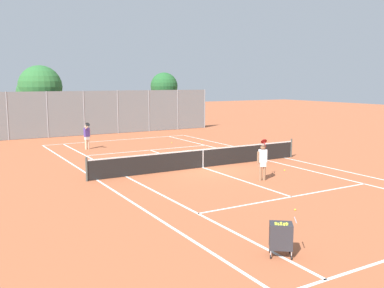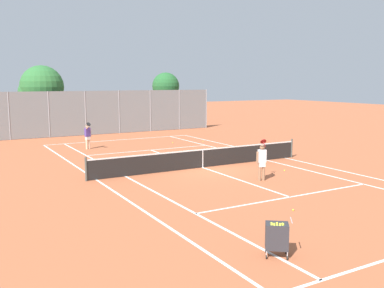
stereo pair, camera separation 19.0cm
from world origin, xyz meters
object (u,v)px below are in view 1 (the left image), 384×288
at_px(loose_tennis_ball_1, 295,210).
at_px(tree_behind_left, 38,88).
at_px(tennis_net, 203,158).
at_px(loose_tennis_ball_0, 187,151).
at_px(player_near_side, 263,160).
at_px(player_far_left, 87,135).
at_px(tree_behind_right, 164,87).
at_px(loose_tennis_ball_4, 202,141).
at_px(loose_tennis_ball_2, 285,170).
at_px(ball_cart, 281,235).
at_px(loose_tennis_ball_3, 172,143).
at_px(loose_tennis_ball_5, 184,160).

distance_m(loose_tennis_ball_1, tree_behind_left, 26.81).
bearing_deg(tennis_net, loose_tennis_ball_0, 70.31).
distance_m(player_near_side, player_far_left, 13.13).
bearing_deg(player_far_left, tree_behind_right, 44.10).
relative_size(loose_tennis_ball_1, loose_tennis_ball_4, 1.00).
bearing_deg(loose_tennis_ball_4, loose_tennis_ball_1, -110.70).
distance_m(tennis_net, loose_tennis_ball_4, 9.31).
distance_m(loose_tennis_ball_2, loose_tennis_ball_4, 10.80).
bearing_deg(ball_cart, tree_behind_right, 68.69).
relative_size(loose_tennis_ball_1, tree_behind_right, 0.01).
height_order(loose_tennis_ball_0, loose_tennis_ball_4, same).
bearing_deg(loose_tennis_ball_3, ball_cart, -109.68).
bearing_deg(loose_tennis_ball_1, loose_tennis_ball_2, 50.72).
height_order(player_near_side, loose_tennis_ball_5, player_near_side).
relative_size(loose_tennis_ball_1, tree_behind_left, 0.01).
bearing_deg(loose_tennis_ball_4, loose_tennis_ball_2, -99.56).
bearing_deg(loose_tennis_ball_2, tree_behind_left, 109.18).
bearing_deg(tennis_net, loose_tennis_ball_4, 58.75).
distance_m(ball_cart, loose_tennis_ball_2, 10.52).
bearing_deg(ball_cart, loose_tennis_ball_0, 68.97).
bearing_deg(ball_cart, player_near_side, 53.74).
relative_size(player_far_left, loose_tennis_ball_1, 26.88).
relative_size(loose_tennis_ball_0, loose_tennis_ball_5, 1.00).
bearing_deg(loose_tennis_ball_2, loose_tennis_ball_1, -129.28).
xyz_separation_m(ball_cart, loose_tennis_ball_2, (7.15, 7.70, -0.50)).
relative_size(ball_cart, tree_behind_left, 0.17).
bearing_deg(loose_tennis_ball_5, player_far_left, 117.63).
bearing_deg(loose_tennis_ball_4, loose_tennis_ball_5, -129.22).
bearing_deg(loose_tennis_ball_3, tennis_net, -107.24).
bearing_deg(player_near_side, tree_behind_right, 73.83).
bearing_deg(loose_tennis_ball_0, player_near_side, -95.94).
relative_size(loose_tennis_ball_1, loose_tennis_ball_5, 1.00).
bearing_deg(tree_behind_left, loose_tennis_ball_3, -55.36).
bearing_deg(tennis_net, loose_tennis_ball_2, -41.72).
height_order(tennis_net, loose_tennis_ball_1, tennis_net).
bearing_deg(player_far_left, loose_tennis_ball_5, -62.37).
bearing_deg(tennis_net, loose_tennis_ball_5, 87.26).
xyz_separation_m(loose_tennis_ball_2, loose_tennis_ball_4, (1.79, 10.65, 0.00)).
bearing_deg(ball_cart, player_far_left, 87.67).
height_order(tennis_net, loose_tennis_ball_4, tennis_net).
height_order(ball_cart, player_near_side, player_near_side).
relative_size(loose_tennis_ball_3, loose_tennis_ball_5, 1.00).
relative_size(loose_tennis_ball_3, loose_tennis_ball_4, 1.00).
bearing_deg(tree_behind_left, loose_tennis_ball_0, -66.70).
bearing_deg(tree_behind_left, player_far_left, -83.99).
height_order(loose_tennis_ball_2, tree_behind_left, tree_behind_left).
relative_size(tennis_net, loose_tennis_ball_0, 181.82).
xyz_separation_m(player_near_side, player_far_left, (-4.12, 12.46, 0.00)).
height_order(player_far_left, loose_tennis_ball_1, player_far_left).
bearing_deg(loose_tennis_ball_0, loose_tennis_ball_4, 46.52).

